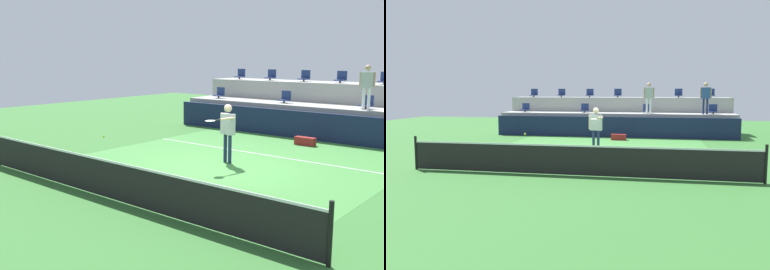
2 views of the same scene
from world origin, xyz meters
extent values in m
plane|color=#336B2D|center=(0.00, 0.00, 0.00)|extent=(40.00, 40.00, 0.00)
cube|color=#3D7F38|center=(0.00, 1.00, 0.00)|extent=(9.00, 10.00, 0.01)
cube|color=white|center=(0.00, 2.40, 0.01)|extent=(9.00, 0.06, 0.00)
cylinder|color=black|center=(-5.20, -4.00, 0.54)|extent=(0.08, 0.08, 1.07)
cylinder|color=black|center=(5.20, -4.00, 0.54)|extent=(0.08, 0.08, 1.07)
cube|color=black|center=(0.00, -4.00, 0.46)|extent=(10.40, 0.01, 0.87)
cube|color=white|center=(0.00, -4.00, 0.89)|extent=(10.40, 0.02, 0.05)
cube|color=#141E42|center=(0.00, 6.00, 0.55)|extent=(13.00, 0.16, 1.10)
cube|color=#9E9E99|center=(0.00, 7.30, 0.62)|extent=(13.00, 1.80, 1.25)
cube|color=#9E9E99|center=(0.00, 9.10, 1.05)|extent=(13.00, 1.80, 2.10)
cylinder|color=#2D2D33|center=(-5.32, 7.15, 1.30)|extent=(0.08, 0.08, 0.10)
cube|color=navy|center=(-5.32, 7.15, 1.37)|extent=(0.44, 0.40, 0.04)
cube|color=navy|center=(-5.32, 7.33, 1.58)|extent=(0.44, 0.04, 0.38)
cylinder|color=#2D2D33|center=(-1.76, 7.15, 1.30)|extent=(0.08, 0.08, 0.10)
cube|color=navy|center=(-1.76, 7.15, 1.37)|extent=(0.44, 0.40, 0.04)
cube|color=navy|center=(-1.76, 7.33, 1.58)|extent=(0.44, 0.04, 0.38)
cylinder|color=#2D2D33|center=(1.76, 7.15, 1.30)|extent=(0.08, 0.08, 0.10)
cube|color=navy|center=(1.76, 7.15, 1.37)|extent=(0.44, 0.40, 0.04)
cube|color=navy|center=(1.76, 7.33, 1.58)|extent=(0.44, 0.04, 0.38)
cylinder|color=#2D2D33|center=(5.28, 7.15, 1.30)|extent=(0.08, 0.08, 0.10)
cube|color=navy|center=(5.28, 7.15, 1.37)|extent=(0.44, 0.40, 0.04)
cube|color=navy|center=(5.28, 7.33, 1.58)|extent=(0.44, 0.04, 0.38)
cylinder|color=#2D2D33|center=(-5.35, 8.95, 2.15)|extent=(0.08, 0.08, 0.10)
cube|color=navy|center=(-5.35, 8.95, 2.22)|extent=(0.44, 0.40, 0.04)
cube|color=navy|center=(-5.35, 9.13, 2.43)|extent=(0.44, 0.04, 0.38)
cylinder|color=#2D2D33|center=(-3.56, 8.95, 2.15)|extent=(0.08, 0.08, 0.10)
cube|color=navy|center=(-3.56, 8.95, 2.22)|extent=(0.44, 0.40, 0.04)
cube|color=navy|center=(-3.56, 9.13, 2.43)|extent=(0.44, 0.04, 0.38)
cylinder|color=#2D2D33|center=(-1.77, 8.95, 2.15)|extent=(0.08, 0.08, 0.10)
cube|color=navy|center=(-1.77, 8.95, 2.22)|extent=(0.44, 0.40, 0.04)
cube|color=navy|center=(-1.77, 9.13, 2.43)|extent=(0.44, 0.04, 0.38)
cylinder|color=#2D2D33|center=(-0.04, 8.95, 2.15)|extent=(0.08, 0.08, 0.10)
cube|color=navy|center=(-0.04, 8.95, 2.22)|extent=(0.44, 0.40, 0.04)
cube|color=navy|center=(-0.04, 9.13, 2.43)|extent=(0.44, 0.04, 0.38)
cylinder|color=#2D2D33|center=(1.82, 8.95, 2.15)|extent=(0.08, 0.08, 0.10)
cube|color=navy|center=(1.82, 8.95, 2.22)|extent=(0.44, 0.40, 0.04)
cube|color=navy|center=(1.82, 9.13, 2.43)|extent=(0.44, 0.04, 0.38)
cylinder|color=#2D2D33|center=(3.54, 8.95, 2.15)|extent=(0.08, 0.08, 0.10)
cube|color=navy|center=(3.54, 8.95, 2.22)|extent=(0.44, 0.40, 0.04)
cube|color=navy|center=(3.54, 9.13, 2.43)|extent=(0.44, 0.04, 0.38)
cylinder|color=#2D2D33|center=(5.36, 8.95, 2.15)|extent=(0.08, 0.08, 0.10)
cube|color=navy|center=(5.36, 8.95, 2.22)|extent=(0.44, 0.40, 0.04)
cube|color=navy|center=(5.36, 9.13, 2.43)|extent=(0.44, 0.04, 0.38)
cylinder|color=navy|center=(-0.22, 0.71, 0.45)|extent=(0.13, 0.13, 0.89)
cylinder|color=navy|center=(-0.02, 0.67, 0.45)|extent=(0.13, 0.13, 0.89)
cube|color=#B2B2B7|center=(-0.12, 0.69, 1.21)|extent=(0.51, 0.27, 0.63)
sphere|color=beige|center=(-0.12, 0.69, 1.69)|extent=(0.29, 0.29, 0.24)
cylinder|color=beige|center=(-0.39, 0.74, 1.23)|extent=(0.08, 0.08, 0.60)
cylinder|color=beige|center=(0.09, 0.36, 1.43)|extent=(0.18, 0.57, 0.07)
cylinder|color=black|center=(0.02, -0.02, 1.43)|extent=(0.09, 0.26, 0.04)
ellipsoid|color=silver|center=(-0.04, -0.29, 1.43)|extent=(0.32, 0.37, 0.03)
cylinder|color=white|center=(1.76, 6.84, 1.66)|extent=(0.12, 0.12, 0.83)
cylinder|color=white|center=(1.95, 6.86, 1.66)|extent=(0.12, 0.12, 0.83)
cube|color=#B2B2B7|center=(1.86, 6.85, 2.37)|extent=(0.46, 0.22, 0.59)
sphere|color=tan|center=(1.86, 6.85, 2.82)|extent=(0.25, 0.25, 0.22)
cylinder|color=tan|center=(1.60, 6.82, 2.39)|extent=(0.08, 0.08, 0.55)
cylinder|color=tan|center=(2.11, 6.88, 2.39)|extent=(0.08, 0.08, 0.55)
cylinder|color=navy|center=(4.73, 6.85, 1.67)|extent=(0.11, 0.11, 0.83)
cylinder|color=navy|center=(4.92, 6.85, 1.67)|extent=(0.11, 0.11, 0.83)
cube|color=#2D4C8C|center=(4.82, 6.85, 2.38)|extent=(0.45, 0.19, 0.59)
sphere|color=tan|center=(4.82, 6.85, 2.83)|extent=(0.23, 0.23, 0.23)
cylinder|color=tan|center=(4.56, 6.84, 2.39)|extent=(0.07, 0.07, 0.55)
cylinder|color=tan|center=(5.08, 6.86, 2.39)|extent=(0.07, 0.07, 0.55)
sphere|color=#CCE033|center=(-2.06, -2.52, 1.04)|extent=(0.07, 0.07, 0.07)
cube|color=maroon|center=(0.42, 4.84, 0.15)|extent=(0.76, 0.28, 0.30)
camera|label=1|loc=(7.84, -10.44, 3.24)|focal=42.42mm
camera|label=2|loc=(2.29, -15.33, 2.49)|focal=37.39mm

